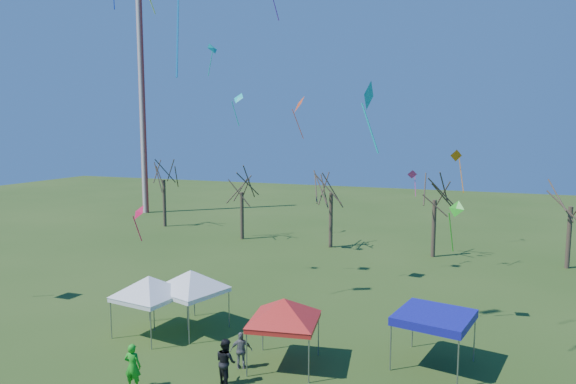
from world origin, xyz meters
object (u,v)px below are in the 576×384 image
Objects in this scene: tent_white_mid at (191,274)px; person_dark at (226,361)px; tree_0 at (163,163)px; tent_red at (284,303)px; tree_3 at (435,179)px; tree_4 at (572,184)px; radio_mast at (142,107)px; person_grey at (241,350)px; tree_1 at (242,176)px; tent_blue at (434,318)px; tent_white_west at (149,280)px; tree_2 at (331,173)px; person_green at (133,366)px.

person_dark is (4.17, -4.36, -1.90)m from tent_white_mid.
tree_0 is 33.80m from tent_red.
tree_4 is at bearing -0.26° from tree_3.
person_grey is (28.23, -32.27, -11.72)m from radio_mast.
tree_1 reaches higher than tent_blue.
radio_mast is 2.96× the size of tree_0.
person_dark is (5.71, -3.05, -1.81)m from tent_white_west.
radio_mast is 45.44m from person_dark.
tree_1 is (10.08, -2.73, -0.70)m from tree_0.
tent_blue reaches higher than person_grey.
radio_mast reaches higher than tree_0.
tent_white_mid reaches higher than tent_white_west.
tree_2 is at bearing 85.43° from tent_white_mid.
tent_white_mid is at bearing -53.31° from tree_0.
tree_4 is 31.62m from person_green.
person_grey is (2.59, -22.65, -5.51)m from tree_2.
tent_white_west is 13.26m from tent_blue.
radio_mast reaches higher than tent_red.
tent_blue is at bearing -161.73° from person_green.
tent_blue is at bearing 20.42° from tent_red.
person_dark is at bearing -124.91° from tent_red.
tent_white_west is 7.33m from tent_red.
radio_mast is 6.63× the size of tent_white_mid.
tent_red is at bearing -46.50° from radio_mast.
tree_4 is 2.08× the size of tent_red.
tent_white_mid is (-9.97, -19.35, -3.26)m from tree_3.
tree_3 is at bearing -7.08° from tree_0.
tree_2 is 17.73m from tree_4.
tree_0 is 2.22× the size of tent_red.
tent_white_mid is at bearing 159.91° from tent_red.
tree_3 is at bearing -16.31° from radio_mast.
person_dark is (-5.80, -23.72, -5.16)m from tree_3.
tree_2 is 2.15× the size of tent_white_west.
radio_mast is at bearing 129.38° from tent_white_mid.
person_dark is (-15.12, -23.68, -5.14)m from tree_4.
tent_white_west is at bearing -135.29° from tree_4.
tent_blue is (13.17, 1.40, -0.62)m from tent_white_west.
tree_2 is at bearing -102.62° from person_green.
tree_1 is 21.30m from tent_white_mid.
person_dark is at bearing -46.30° from tent_white_mid.
tent_blue is (35.69, -29.22, -10.39)m from radio_mast.
radio_mast is 44.45m from person_grey.
tree_3 reaches higher than tree_4.
radio_mast is 11.45m from tree_0.
tree_1 is (17.23, -9.35, -6.71)m from radio_mast.
tree_0 is at bearing -42.77° from radio_mast.
tent_blue is 8.77m from person_dark.
tent_blue is (11.63, 0.09, -0.71)m from tent_white_mid.
radio_mast is at bearing 151.52° from tree_1.
tent_white_west is 1.00× the size of tent_red.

